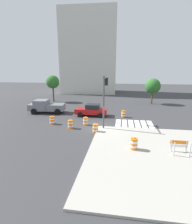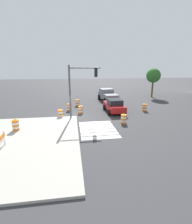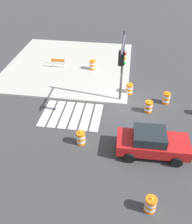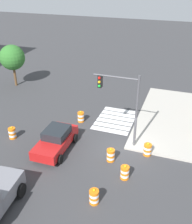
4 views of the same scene
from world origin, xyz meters
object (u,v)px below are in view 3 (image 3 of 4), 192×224
Objects in this scene: traffic_barrel_median_far at (149,107)px; construction_barricade at (58,61)px; sports_car at (152,142)px; traffic_barrel_crosswalk_end at (166,98)px; traffic_barrel_near_corner at (81,138)px; traffic_barrel_on_sidewalk at (93,65)px; traffic_light_pole at (122,62)px; traffic_barrel_far_curb at (129,89)px; traffic_barrel_median_near at (150,204)px.

construction_barricade reaches higher than traffic_barrel_median_far.
sports_car is 5.71m from traffic_barrel_crosswalk_end.
traffic_barrel_on_sidewalk reaches higher than traffic_barrel_near_corner.
traffic_barrel_near_corner is at bearing 42.91° from traffic_barrel_median_far.
traffic_light_pole reaches higher than traffic_barrel_median_far.
traffic_barrel_median_far is 0.19× the size of traffic_light_pole.
sports_car is at bearing 103.41° from traffic_barrel_far_curb.
sports_car is at bearing 178.08° from traffic_barrel_near_corner.
traffic_barrel_crosswalk_end is 1.00× the size of traffic_barrel_far_curb.
traffic_barrel_on_sidewalk reaches higher than construction_barricade.
construction_barricade reaches higher than traffic_barrel_median_near.
traffic_barrel_crosswalk_end is 5.15m from traffic_light_pole.
construction_barricade reaches higher than traffic_barrel_near_corner.
traffic_barrel_median_near is (-4.22, 4.08, 0.00)m from traffic_barrel_near_corner.
traffic_barrel_median_far is (-0.11, -8.11, 0.00)m from traffic_barrel_median_near.
traffic_barrel_median_near is 1.00× the size of traffic_barrel_median_far.
traffic_barrel_median_near is 1.00× the size of traffic_barrel_far_curb.
construction_barricade is 0.24× the size of traffic_light_pole.
traffic_barrel_median_far is 1.00× the size of traffic_barrel_on_sidewalk.
traffic_barrel_median_near is at bearing 109.71° from traffic_barrel_on_sidewalk.
sports_car reaches higher than traffic_barrel_on_sidewalk.
traffic_barrel_median_near and traffic_barrel_far_curb have the same top height.
construction_barricade is (8.49, -5.92, 0.27)m from traffic_barrel_median_far.
traffic_barrel_near_corner is 10.79m from construction_barricade.
traffic_barrel_median_near is (0.15, 3.93, -0.36)m from sports_car.
traffic_barrel_median_far is 2.74m from traffic_barrel_far_curb.
construction_barricade is at bearing -34.88° from traffic_barrel_median_far.
traffic_barrel_near_corner is at bearing 43.19° from traffic_barrel_crosswalk_end.
traffic_light_pole is at bearing -117.92° from traffic_barrel_near_corner.
traffic_barrel_on_sidewalk is 7.34m from traffic_light_pole.
traffic_light_pole reaches higher than sports_car.
sports_car is 11.31m from traffic_barrel_on_sidewalk.
traffic_barrel_crosswalk_end is 10.90m from construction_barricade.
traffic_barrel_near_corner is 1.00× the size of traffic_barrel_on_sidewalk.
sports_car reaches higher than traffic_barrel_median_near.
traffic_barrel_median_near is at bearing 97.60° from traffic_barrel_far_curb.
traffic_barrel_median_far is at bearing -137.09° from traffic_barrel_near_corner.
traffic_barrel_near_corner is 1.00× the size of traffic_barrel_far_curb.
traffic_barrel_median_far is at bearing 179.25° from traffic_light_pole.
sports_car is at bearing 117.18° from traffic_barrel_on_sidewalk.
traffic_barrel_far_curb is at bearing -82.40° from traffic_barrel_median_near.
traffic_barrel_crosswalk_end is 0.78× the size of construction_barricade.
traffic_barrel_crosswalk_end is (-5.73, -5.38, 0.00)m from traffic_barrel_near_corner.
sports_car is 5.67m from traffic_light_pole.
sports_car is 3.34× the size of construction_barricade.
traffic_barrel_near_corner is 1.00× the size of traffic_barrel_median_far.
traffic_barrel_on_sidewalk is (6.52, -4.53, 0.15)m from traffic_barrel_crosswalk_end.
traffic_barrel_crosswalk_end is at bearing 162.11° from traffic_barrel_far_curb.
traffic_barrel_median_near is at bearing 89.21° from traffic_barrel_median_far.
traffic_light_pole is (-6.31, 5.89, 3.19)m from construction_barricade.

